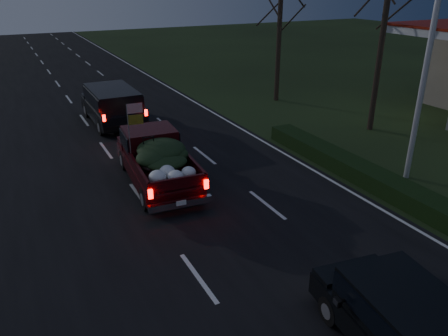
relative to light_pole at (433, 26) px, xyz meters
name	(u,v)px	position (x,y,z in m)	size (l,w,h in m)	color
ground	(198,278)	(-9.50, -2.00, -5.48)	(120.00, 120.00, 0.00)	black
road_asphalt	(198,278)	(-9.50, -2.00, -5.47)	(14.00, 120.00, 0.02)	black
hedge_row	(354,169)	(-1.70, 1.00, -5.18)	(1.00, 10.00, 0.60)	black
light_pole	(433,26)	(0.00, 0.00, 0.00)	(0.50, 0.90, 9.16)	silver
bare_tree_far	(280,11)	(2.00, 12.00, -0.25)	(3.60, 3.60, 7.00)	black
pickup_truck	(157,157)	(-8.53, 3.85, -4.46)	(2.36, 5.33, 2.72)	#33060A
lead_suv	(112,102)	(-8.20, 11.71, -4.33)	(2.21, 5.29, 1.52)	black
rear_suv	(415,328)	(-6.99, -6.31, -4.55)	(2.33, 4.48, 1.23)	black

